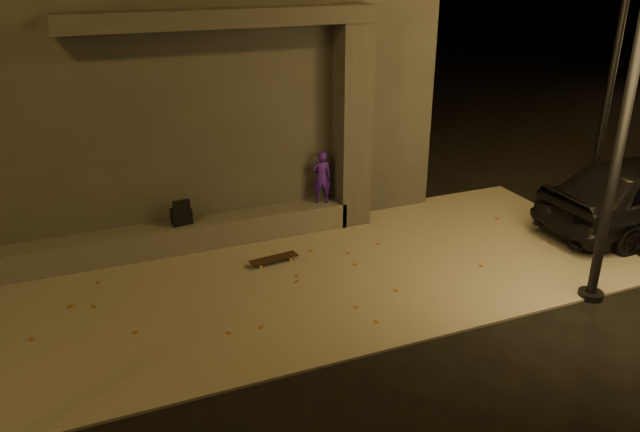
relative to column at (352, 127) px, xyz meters
name	(u,v)px	position (x,y,z in m)	size (l,w,h in m)	color
ground	(353,350)	(-1.70, -3.75, -1.84)	(120.00, 120.00, 0.00)	black
sidewalk	(298,279)	(-1.70, -1.75, -1.82)	(11.00, 4.40, 0.04)	slate
building	(167,69)	(-2.70, 2.74, 0.77)	(9.00, 5.10, 5.22)	#3B3936
ledge	(179,237)	(-3.20, 0.00, -1.58)	(6.00, 0.55, 0.45)	#54514C
column	(352,127)	(0.00, 0.00, 0.00)	(0.55, 0.55, 3.60)	#3B3936
canopy	(223,17)	(-2.20, 0.05, 1.94)	(5.00, 0.70, 0.28)	#3B3936
skateboarder	(321,177)	(-0.58, 0.00, -0.86)	(0.36, 0.23, 0.97)	#381692
backpack	(181,215)	(-3.12, 0.00, -1.19)	(0.34, 0.24, 0.46)	black
skateboard	(274,259)	(-1.89, -1.12, -1.73)	(0.82, 0.29, 0.09)	black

